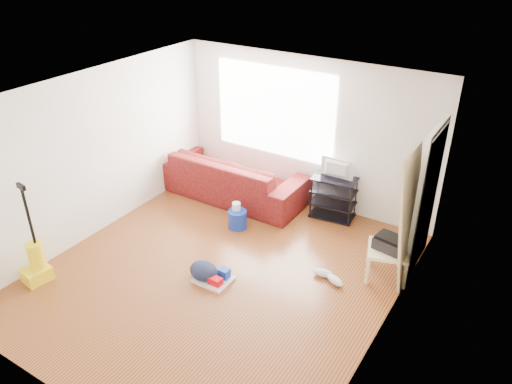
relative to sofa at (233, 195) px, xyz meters
The scene contains 13 objects.
room 2.49m from the sofa, 56.62° to the right, with size 4.51×5.01×2.51m.
sofa is the anchor object (origin of this frame).
tv_stand 1.86m from the sofa, ahead, with size 0.75×0.48×0.71m.
tv 2.02m from the sofa, ahead, with size 0.54×0.07×0.31m, color black.
side_table 3.18m from the sofa, 14.03° to the right, with size 0.67×0.67×0.43m.
printer 3.20m from the sofa, 14.03° to the right, with size 0.42×0.35×0.20m.
bucket 1.06m from the sofa, 51.26° to the right, with size 0.30×0.30×0.30m, color #122F9E.
toilet_paper 1.03m from the sofa, 51.85° to the right, with size 0.13×0.13×0.12m, color silver.
cleaning_tray 2.40m from the sofa, 61.38° to the right, with size 0.49×0.39×0.18m.
backpack 2.36m from the sofa, 65.13° to the right, with size 0.42×0.34×0.23m, color #121A34.
sneakers 2.77m from the sofa, 27.52° to the right, with size 0.50×0.26×0.11m.
vacuum 3.47m from the sofa, 104.82° to the right, with size 0.35×0.38×1.43m.
door_panel 3.31m from the sofa, 11.86° to the right, with size 0.04×0.74×1.85m, color tan.
Camera 1 is at (3.37, -4.42, 4.27)m, focal length 35.00 mm.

